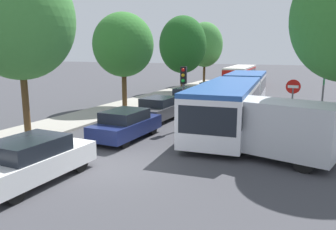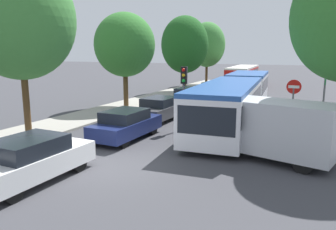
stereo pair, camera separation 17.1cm
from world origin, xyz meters
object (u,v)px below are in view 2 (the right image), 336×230
at_px(queued_car_graphite, 160,109).
at_px(white_van, 274,128).
at_px(articulated_bus, 238,95).
at_px(queued_car_black, 214,90).
at_px(tree_left_far, 185,45).
at_px(direction_sign_post, 325,82).
at_px(traffic_light, 184,84).
at_px(queued_car_white, 31,159).
at_px(queued_car_blue, 190,97).
at_px(tree_left_mid, 124,47).
at_px(city_bus_rear, 243,75).
at_px(queued_car_navy, 126,124).
at_px(tree_left_distant, 207,45).
at_px(no_entry_sign, 293,99).
at_px(tree_left_near, 18,22).

xyz_separation_m(queued_car_graphite, white_van, (7.25, -4.79, 0.51)).
xyz_separation_m(articulated_bus, queued_car_black, (-4.16, 8.63, -0.75)).
bearing_deg(tree_left_far, direction_sign_post, -43.16).
bearing_deg(traffic_light, queued_car_graphite, -137.84).
height_order(queued_car_white, traffic_light, traffic_light).
xyz_separation_m(queued_car_blue, tree_left_far, (-3.82, 8.31, 4.07)).
relative_size(tree_left_mid, tree_left_far, 0.90).
height_order(traffic_light, tree_left_mid, tree_left_mid).
height_order(queued_car_black, traffic_light, traffic_light).
distance_m(city_bus_rear, queued_car_black, 11.77).
bearing_deg(queued_car_navy, city_bus_rear, 1.90).
bearing_deg(articulated_bus, direction_sign_post, 73.74).
distance_m(articulated_bus, tree_left_distant, 21.11).
distance_m(articulated_bus, no_entry_sign, 4.61).
height_order(queued_car_graphite, tree_left_near, tree_left_near).
relative_size(city_bus_rear, queued_car_blue, 2.56).
bearing_deg(no_entry_sign, articulated_bus, -131.84).
height_order(queued_car_white, queued_car_blue, queued_car_blue).
relative_size(queued_car_graphite, tree_left_near, 0.50).
height_order(queued_car_white, queued_car_navy, queued_car_white).
height_order(queued_car_navy, queued_car_graphite, queued_car_graphite).
xyz_separation_m(city_bus_rear, queued_car_white, (0.24, -33.27, -0.63)).
distance_m(traffic_light, no_entry_sign, 5.53).
relative_size(articulated_bus, city_bus_rear, 1.56).
xyz_separation_m(queued_car_blue, direction_sign_post, (9.02, -3.73, 1.81)).
bearing_deg(traffic_light, tree_left_far, -168.88).
bearing_deg(queued_car_navy, articulated_bus, -26.61).
xyz_separation_m(no_entry_sign, tree_left_far, (-11.44, 14.12, 2.96)).
xyz_separation_m(queued_car_navy, queued_car_graphite, (-0.43, 4.63, 0.00)).
height_order(white_van, direction_sign_post, direction_sign_post).
distance_m(queued_car_blue, tree_left_distant, 17.37).
bearing_deg(queued_car_black, queued_car_graphite, -178.81).
bearing_deg(tree_left_far, queued_car_graphite, -74.22).
relative_size(traffic_light, no_entry_sign, 1.21).
xyz_separation_m(queued_car_blue, traffic_light, (2.24, -6.91, 1.74)).
xyz_separation_m(city_bus_rear, queued_car_graphite, (-0.20, -22.84, -0.65)).
relative_size(queued_car_white, queued_car_navy, 1.03).
xyz_separation_m(queued_car_graphite, queued_car_black, (0.05, 11.09, -0.00)).
distance_m(white_van, tree_left_mid, 14.27).
bearing_deg(tree_left_near, tree_left_far, 89.83).
relative_size(queued_car_navy, traffic_light, 1.22).
bearing_deg(queued_car_white, tree_left_near, 50.19).
bearing_deg(city_bus_rear, traffic_light, -178.63).
bearing_deg(queued_car_graphite, direction_sign_post, -79.31).
height_order(queued_car_blue, direction_sign_post, direction_sign_post).
xyz_separation_m(articulated_bus, queued_car_graphite, (-4.20, -2.46, -0.75)).
distance_m(city_bus_rear, no_entry_sign, 24.60).
bearing_deg(queued_car_navy, direction_sign_post, -53.19).
bearing_deg(queued_car_white, tree_left_distant, 9.47).
distance_m(city_bus_rear, queued_car_white, 33.28).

